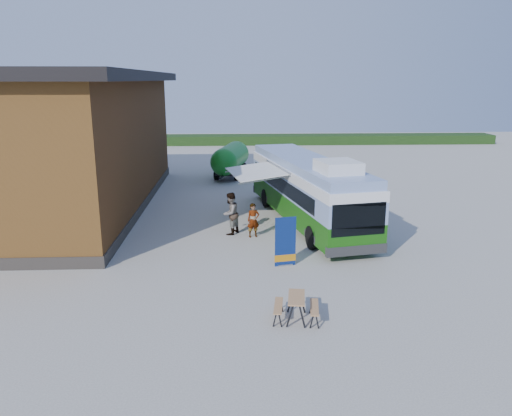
{
  "coord_description": "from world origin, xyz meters",
  "views": [
    {
      "loc": [
        -1.46,
        -18.27,
        7.07
      ],
      "look_at": [
        -0.45,
        3.66,
        1.4
      ],
      "focal_mm": 35.0,
      "sensor_mm": 36.0,
      "label": 1
    }
  ],
  "objects_px": {
    "bus": "(307,188)",
    "banner": "(285,246)",
    "person_b": "(230,214)",
    "person_a": "(253,220)",
    "slurry_tanker": "(231,158)",
    "picnic_table": "(296,303)"
  },
  "relations": [
    {
      "from": "bus",
      "to": "picnic_table",
      "type": "bearing_deg",
      "value": -111.16
    },
    {
      "from": "person_a",
      "to": "slurry_tanker",
      "type": "xyz_separation_m",
      "value": [
        -1.09,
        14.75,
        0.59
      ]
    },
    {
      "from": "bus",
      "to": "slurry_tanker",
      "type": "bearing_deg",
      "value": 96.1
    },
    {
      "from": "bus",
      "to": "picnic_table",
      "type": "height_order",
      "value": "bus"
    },
    {
      "from": "bus",
      "to": "person_a",
      "type": "relative_size",
      "value": 7.85
    },
    {
      "from": "bus",
      "to": "banner",
      "type": "distance_m",
      "value": 6.4
    },
    {
      "from": "person_b",
      "to": "slurry_tanker",
      "type": "relative_size",
      "value": 0.31
    },
    {
      "from": "bus",
      "to": "person_a",
      "type": "height_order",
      "value": "bus"
    },
    {
      "from": "bus",
      "to": "banner",
      "type": "bearing_deg",
      "value": -117.03
    },
    {
      "from": "picnic_table",
      "to": "person_a",
      "type": "distance_m",
      "value": 8.35
    },
    {
      "from": "picnic_table",
      "to": "person_a",
      "type": "height_order",
      "value": "person_a"
    },
    {
      "from": "banner",
      "to": "picnic_table",
      "type": "distance_m",
      "value": 4.56
    },
    {
      "from": "bus",
      "to": "slurry_tanker",
      "type": "distance_m",
      "value": 13.01
    },
    {
      "from": "person_a",
      "to": "bus",
      "type": "bearing_deg",
      "value": 25.95
    },
    {
      "from": "picnic_table",
      "to": "person_a",
      "type": "xyz_separation_m",
      "value": [
        -0.96,
        8.29,
        0.23
      ]
    },
    {
      "from": "person_b",
      "to": "bus",
      "type": "bearing_deg",
      "value": 149.85
    },
    {
      "from": "banner",
      "to": "person_b",
      "type": "distance_m",
      "value": 4.75
    },
    {
      "from": "banner",
      "to": "slurry_tanker",
      "type": "xyz_separation_m",
      "value": [
        -2.19,
        18.49,
        0.58
      ]
    },
    {
      "from": "banner",
      "to": "person_a",
      "type": "height_order",
      "value": "banner"
    },
    {
      "from": "person_b",
      "to": "banner",
      "type": "bearing_deg",
      "value": 61.05
    },
    {
      "from": "bus",
      "to": "picnic_table",
      "type": "relative_size",
      "value": 8.42
    },
    {
      "from": "bus",
      "to": "person_b",
      "type": "relative_size",
      "value": 6.23
    }
  ]
}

